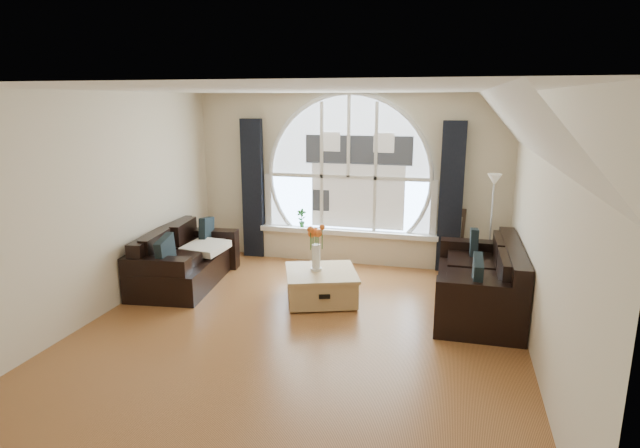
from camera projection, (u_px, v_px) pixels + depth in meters
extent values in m
cube|color=brown|center=(301.00, 329.00, 6.02)|extent=(5.00, 5.50, 0.01)
cube|color=silver|center=(298.00, 89.00, 5.39)|extent=(5.00, 5.50, 0.01)
cube|color=beige|center=(349.00, 180.00, 8.29)|extent=(5.00, 0.01, 2.70)
cube|color=beige|center=(168.00, 313.00, 3.12)|extent=(5.00, 0.01, 2.70)
cube|color=beige|center=(103.00, 205.00, 6.31)|extent=(0.01, 5.50, 2.70)
cube|color=beige|center=(543.00, 230.00, 5.10)|extent=(0.01, 5.50, 2.70)
cube|color=silver|center=(520.00, 126.00, 4.93)|extent=(0.92, 5.50, 0.72)
cube|color=silver|center=(349.00, 163.00, 8.20)|extent=(2.60, 0.06, 2.15)
cube|color=white|center=(347.00, 232.00, 8.39)|extent=(2.90, 0.22, 0.08)
cube|color=white|center=(348.00, 163.00, 8.17)|extent=(2.76, 0.08, 2.15)
cube|color=silver|center=(358.00, 171.00, 8.18)|extent=(1.70, 0.02, 1.50)
cube|color=black|center=(253.00, 189.00, 8.62)|extent=(0.35, 0.12, 2.30)
cube|color=black|center=(451.00, 198.00, 7.84)|extent=(0.35, 0.12, 2.30)
cube|color=black|center=(185.00, 257.00, 7.44)|extent=(1.10, 1.88, 0.79)
cube|color=black|center=(478.00, 280.00, 6.48)|extent=(0.99, 1.97, 0.87)
cube|color=#A78453|center=(321.00, 284.00, 6.85)|extent=(1.16, 1.16, 0.44)
cube|color=silver|center=(206.00, 247.00, 7.56)|extent=(0.63, 0.63, 0.10)
cube|color=white|center=(316.00, 242.00, 6.76)|extent=(0.24, 0.24, 0.70)
cube|color=#B2B2B2|center=(491.00, 230.00, 7.34)|extent=(0.24, 0.24, 1.60)
cube|color=#905D25|center=(462.00, 242.00, 7.72)|extent=(0.40, 0.30, 1.06)
imported|color=#1E6023|center=(301.00, 218.00, 8.54)|extent=(0.16, 0.11, 0.30)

